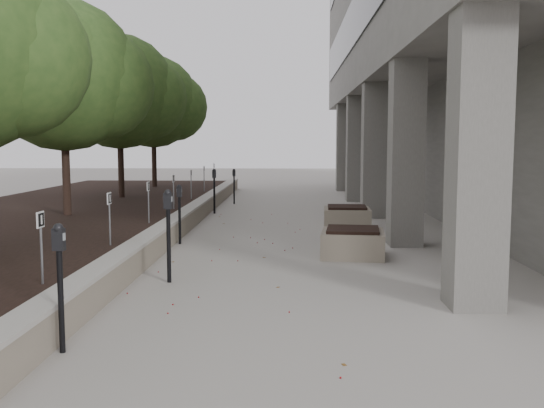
# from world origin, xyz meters

# --- Properties ---
(ground) EXTENTS (90.00, 90.00, 0.00)m
(ground) POSITION_xyz_m (0.00, 0.00, 0.00)
(ground) COLOR #9C978F
(ground) RESTS_ON ground
(retaining_wall) EXTENTS (0.39, 26.00, 0.50)m
(retaining_wall) POSITION_xyz_m (-1.82, 9.00, 0.25)
(retaining_wall) COLOR gray
(retaining_wall) RESTS_ON ground
(planting_bed) EXTENTS (7.00, 26.00, 0.40)m
(planting_bed) POSITION_xyz_m (-5.50, 9.00, 0.20)
(planting_bed) COLOR black
(planting_bed) RESTS_ON ground
(crabapple_tree_3) EXTENTS (4.60, 4.00, 5.44)m
(crabapple_tree_3) POSITION_xyz_m (-4.80, 8.00, 3.12)
(crabapple_tree_3) COLOR #2E4E1E
(crabapple_tree_3) RESTS_ON planting_bed
(crabapple_tree_4) EXTENTS (4.60, 4.00, 5.44)m
(crabapple_tree_4) POSITION_xyz_m (-4.80, 13.00, 3.12)
(crabapple_tree_4) COLOR #2E4E1E
(crabapple_tree_4) RESTS_ON planting_bed
(crabapple_tree_5) EXTENTS (4.60, 4.00, 5.44)m
(crabapple_tree_5) POSITION_xyz_m (-4.80, 18.00, 3.12)
(crabapple_tree_5) COLOR #2E4E1E
(crabapple_tree_5) RESTS_ON planting_bed
(parking_sign_2) EXTENTS (0.04, 0.22, 0.96)m
(parking_sign_2) POSITION_xyz_m (-2.35, 0.50, 0.88)
(parking_sign_2) COLOR black
(parking_sign_2) RESTS_ON planting_bed
(parking_sign_3) EXTENTS (0.04, 0.22, 0.96)m
(parking_sign_3) POSITION_xyz_m (-2.35, 3.50, 0.88)
(parking_sign_3) COLOR black
(parking_sign_3) RESTS_ON planting_bed
(parking_sign_4) EXTENTS (0.04, 0.22, 0.96)m
(parking_sign_4) POSITION_xyz_m (-2.35, 6.50, 0.88)
(parking_sign_4) COLOR black
(parking_sign_4) RESTS_ON planting_bed
(parking_sign_5) EXTENTS (0.04, 0.22, 0.96)m
(parking_sign_5) POSITION_xyz_m (-2.35, 9.50, 0.88)
(parking_sign_5) COLOR black
(parking_sign_5) RESTS_ON planting_bed
(parking_sign_6) EXTENTS (0.04, 0.22, 0.96)m
(parking_sign_6) POSITION_xyz_m (-2.35, 12.50, 0.88)
(parking_sign_6) COLOR black
(parking_sign_6) RESTS_ON planting_bed
(parking_sign_7) EXTENTS (0.04, 0.22, 0.96)m
(parking_sign_7) POSITION_xyz_m (-2.35, 15.50, 0.88)
(parking_sign_7) COLOR black
(parking_sign_7) RESTS_ON planting_bed
(parking_sign_8) EXTENTS (0.04, 0.22, 0.96)m
(parking_sign_8) POSITION_xyz_m (-2.35, 18.50, 0.88)
(parking_sign_8) COLOR black
(parking_sign_8) RESTS_ON planting_bed
(parking_meter_1) EXTENTS (0.15, 0.11, 1.40)m
(parking_meter_1) POSITION_xyz_m (-1.55, -0.95, 0.70)
(parking_meter_1) COLOR black
(parking_meter_1) RESTS_ON ground
(parking_meter_2) EXTENTS (0.16, 0.12, 1.51)m
(parking_meter_2) POSITION_xyz_m (-1.05, 2.33, 0.75)
(parking_meter_2) COLOR black
(parking_meter_2) RESTS_ON ground
(parking_meter_3) EXTENTS (0.14, 0.10, 1.33)m
(parking_meter_3) POSITION_xyz_m (-1.55, 6.02, 0.66)
(parking_meter_3) COLOR black
(parking_meter_3) RESTS_ON ground
(parking_meter_4) EXTENTS (0.15, 0.11, 1.43)m
(parking_meter_4) POSITION_xyz_m (-1.50, 11.80, 0.71)
(parking_meter_4) COLOR black
(parking_meter_4) RESTS_ON ground
(parking_meter_5) EXTENTS (0.13, 0.09, 1.29)m
(parking_meter_5) POSITION_xyz_m (-1.15, 14.75, 0.65)
(parking_meter_5) COLOR black
(parking_meter_5) RESTS_ON ground
(planter_front) EXTENTS (1.34, 1.34, 0.56)m
(planter_front) POSITION_xyz_m (2.14, 4.66, 0.28)
(planter_front) COLOR gray
(planter_front) RESTS_ON ground
(planter_back) EXTENTS (1.27, 1.27, 0.56)m
(planter_back) POSITION_xyz_m (2.41, 8.85, 0.28)
(planter_back) COLOR gray
(planter_back) RESTS_ON ground
(berry_scatter) EXTENTS (3.30, 14.10, 0.02)m
(berry_scatter) POSITION_xyz_m (-0.10, 5.00, 0.01)
(berry_scatter) COLOR maroon
(berry_scatter) RESTS_ON ground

